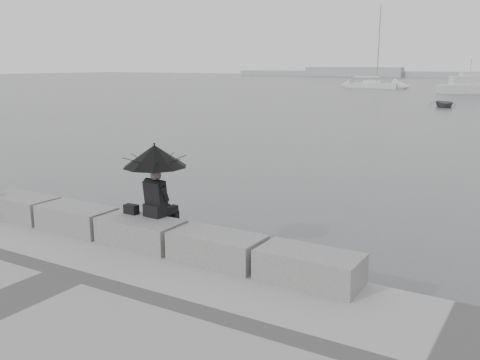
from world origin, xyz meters
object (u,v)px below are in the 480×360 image
Objects in this scene: sailboat_left at (374,85)px; dinghy at (444,104)px; seated_person at (155,163)px; motor_cruiser at (476,87)px.

dinghy is (17.26, -34.20, -0.22)m from sailboat_left.
sailboat_left is (-20.28, 77.82, -1.49)m from seated_person.
motor_cruiser reaches higher than seated_person.
motor_cruiser is 25.61m from dinghy.
seated_person is at bearing -67.92° from sailboat_left.
motor_cruiser is at bearing 97.12° from seated_person.
seated_person is 0.14× the size of motor_cruiser.
seated_person is at bearing -104.25° from dinghy.
sailboat_left is at bearing 108.54° from seated_person.
dinghy is at bearing -55.74° from sailboat_left.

